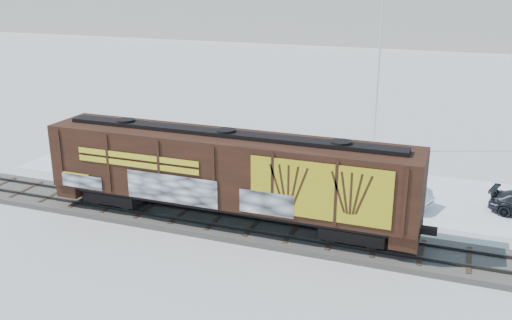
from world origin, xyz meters
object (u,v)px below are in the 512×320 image
at_px(hopper_railcar, 227,171).
at_px(flagpole, 379,84).
at_px(car_silver, 284,170).
at_px(car_white, 384,187).

distance_m(hopper_railcar, flagpole, 16.24).
distance_m(hopper_railcar, car_silver, 7.72).
bearing_deg(car_white, car_silver, 95.79).
bearing_deg(hopper_railcar, flagpole, 72.81).
relative_size(hopper_railcar, flagpole, 1.44).
relative_size(hopper_railcar, car_white, 3.59).
bearing_deg(flagpole, car_silver, -117.47).
xyz_separation_m(hopper_railcar, car_white, (6.79, 6.09, -2.07)).
height_order(hopper_railcar, flagpole, flagpole).
xyz_separation_m(hopper_railcar, car_silver, (0.58, 7.36, -2.24)).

